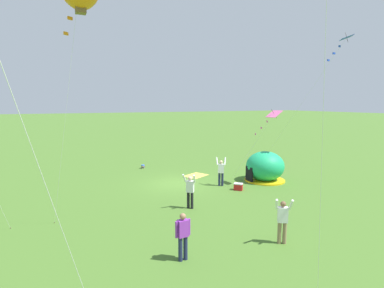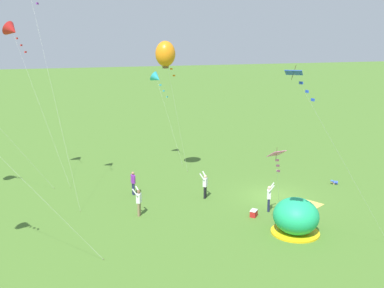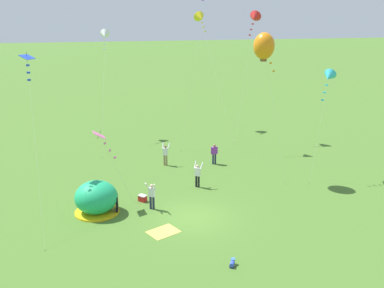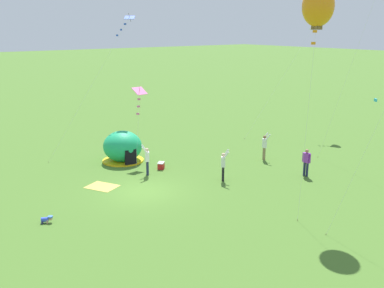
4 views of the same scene
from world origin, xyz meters
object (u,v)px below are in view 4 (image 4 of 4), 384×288
cooler_box (161,165)px  kite_blue (126,23)px  person_near_tent (306,161)px  person_center_field (147,159)px  kite_white (322,14)px  popup_tent (123,147)px  person_far_back (264,146)px  kite_pink (139,95)px  person_flying_kite (223,165)px  kite_orange (318,6)px  toddler_crawling (47,219)px

cooler_box → kite_blue: size_ratio=0.06×
person_near_tent → kite_blue: kite_blue is taller
person_center_field → kite_white: size_ratio=0.18×
popup_tent → person_near_tent: 12.14m
person_near_tent → person_center_field: 9.78m
person_near_tent → kite_white: (-8.22, 11.22, 8.97)m
person_far_back → kite_white: kite_white is taller
kite_pink → kite_white: kite_white is taller
cooler_box → kite_blue: 11.22m
person_flying_kite → kite_white: (-5.80, 15.82, 8.93)m
person_far_back → kite_blue: (-9.22, -5.35, 8.14)m
kite_orange → person_near_tent: bearing=128.9°
person_near_tent → popup_tent: bearing=-142.2°
person_near_tent → kite_blue: 16.29m
popup_tent → person_far_back: (5.57, 7.95, 0.00)m
popup_tent → kite_pink: size_ratio=0.55×
toddler_crawling → kite_white: kite_white is taller
kite_orange → kite_blue: bearing=-174.5°
cooler_box → popup_tent: bearing=-159.3°
person_far_back → kite_orange: 11.75m
person_near_tent → kite_blue: bearing=-159.9°
person_center_field → kite_orange: (8.77, 4.33, 8.87)m
kite_orange → person_flying_kite: bearing=-165.8°
toddler_crawling → kite_pink: 11.57m
person_flying_kite → kite_white: kite_white is taller
toddler_crawling → person_center_field: size_ratio=0.29×
person_near_tent → kite_pink: bearing=-145.0°
kite_pink → kite_white: 18.38m
toddler_crawling → kite_blue: (-10.33, 10.29, 8.96)m
person_center_field → kite_pink: (-2.94, 1.30, 3.54)m
kite_pink → kite_white: bearing=87.3°
toddler_crawling → kite_pink: size_ratio=0.11×
kite_blue → kite_orange: kite_orange is taller
toddler_crawling → person_flying_kite: size_ratio=0.29×
cooler_box → kite_pink: 4.96m
kite_blue → kite_white: bearing=72.6°
person_flying_kite → kite_blue: (-10.82, -0.23, 8.14)m
toddler_crawling → kite_orange: (5.59, 11.81, 9.68)m
person_flying_kite → cooler_box: bearing=-157.8°
cooler_box → kite_pink: kite_pink is taller
person_center_field → kite_white: kite_white is taller
toddler_crawling → person_far_back: bearing=94.0°
toddler_crawling → person_near_tent: size_ratio=0.32×
popup_tent → kite_pink: bearing=63.5°
cooler_box → toddler_crawling: bearing=-67.4°
popup_tent → person_near_tent: size_ratio=1.63×
kite_white → toddler_crawling: bearing=-78.6°
cooler_box → person_far_back: bearing=69.3°
cooler_box → kite_white: (-1.63, 17.52, 9.71)m
popup_tent → toddler_crawling: size_ratio=5.14×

